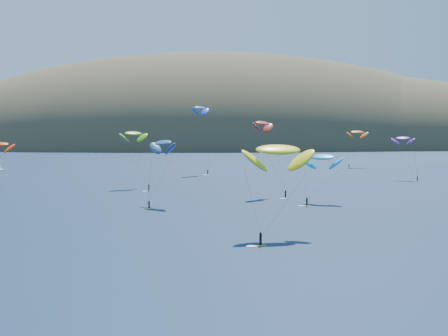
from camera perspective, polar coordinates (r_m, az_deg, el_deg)
ground at (r=60.97m, az=7.31°, el=-13.19°), size 2800.00×2800.00×0.00m
island at (r=622.37m, az=0.98°, el=0.94°), size 730.00×300.00×210.00m
kitesurfer_2 at (r=102.42m, az=4.97°, el=1.67°), size 12.37×13.07×17.46m
kitesurfer_3 at (r=189.29m, az=-8.29°, el=3.14°), size 10.67×16.11×18.80m
kitesurfer_4 at (r=244.88m, az=-2.20°, el=5.51°), size 9.60×11.05×28.72m
kitesurfer_5 at (r=150.73m, az=8.99°, el=1.00°), size 11.14×12.02×13.62m
kitesurfer_6 at (r=226.68m, az=16.05°, el=2.63°), size 8.32×11.95×16.61m
kitesurfer_9 at (r=163.57m, az=3.54°, el=4.10°), size 10.12×10.90×21.52m
kitesurfer_10 at (r=144.65m, az=-5.61°, el=2.30°), size 8.42×12.81×16.90m
kitesurfer_11 at (r=295.87m, az=12.09°, el=3.23°), size 11.85×11.58×19.06m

